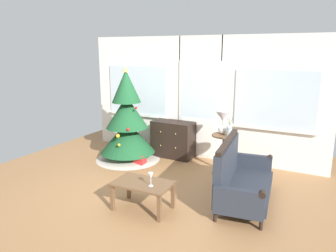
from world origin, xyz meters
TOP-DOWN VIEW (x-y plane):
  - ground_plane at (0.00, 0.00)m, footprint 6.76×6.76m
  - back_wall_with_door at (0.00, 2.08)m, footprint 5.20×0.14m
  - christmas_tree at (-1.24, 1.19)m, footprint 1.35×1.35m
  - dresser_cabinet at (-0.48, 1.79)m, footprint 0.92×0.47m
  - settee_sofa at (1.36, 0.37)m, footprint 0.89×1.66m
  - side_table at (0.77, 1.46)m, footprint 0.50×0.48m
  - table_lamp at (0.71, 1.50)m, footprint 0.28×0.28m
  - flower_vase at (0.87, 1.40)m, footprint 0.11×0.10m
  - coffee_table at (0.21, -0.54)m, footprint 0.86×0.55m
  - wine_glass at (0.38, -0.59)m, footprint 0.08×0.08m
  - gift_box at (-0.84, 1.04)m, footprint 0.20×0.18m

SIDE VIEW (x-z plane):
  - ground_plane at x=0.00m, z-range 0.00..0.00m
  - gift_box at x=-0.84m, z-range 0.00..0.20m
  - coffee_table at x=0.21m, z-range 0.14..0.56m
  - settee_sofa at x=1.36m, z-range -0.10..0.86m
  - dresser_cabinet at x=-0.48m, z-range 0.00..0.78m
  - side_table at x=0.77m, z-range 0.15..0.87m
  - wine_glass at x=0.38m, z-range 0.46..0.65m
  - christmas_tree at x=-1.24m, z-range -0.24..1.71m
  - flower_vase at x=0.87m, z-range 0.66..1.01m
  - table_lamp at x=0.71m, z-range 0.78..1.22m
  - back_wall_with_door at x=0.00m, z-range 0.00..2.55m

